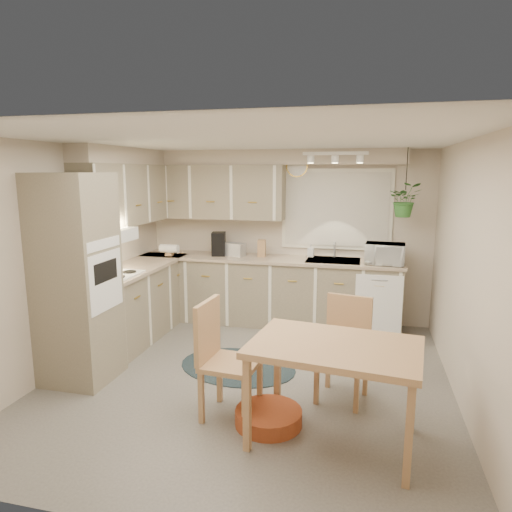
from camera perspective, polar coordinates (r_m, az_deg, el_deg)
name	(u,v)px	position (r m, az deg, el deg)	size (l,w,h in m)	color
floor	(249,379)	(4.87, -0.88, -15.13)	(4.20, 4.20, 0.00)	slate
ceiling	(248,140)	(4.40, -0.97, 14.30)	(4.20, 4.20, 0.00)	silver
wall_back	(286,236)	(6.51, 3.74, 2.47)	(4.00, 0.04, 2.40)	beige
wall_front	(152,341)	(2.59, -12.92, -10.34)	(4.00, 0.04, 2.40)	beige
wall_left	(71,257)	(5.34, -22.15, -0.06)	(0.04, 4.20, 2.40)	beige
wall_right	(468,276)	(4.44, 24.96, -2.30)	(0.04, 4.20, 2.40)	beige
base_cab_left	(138,303)	(6.08, -14.53, -5.68)	(0.60, 1.85, 0.90)	gray
base_cab_back	(267,292)	(6.41, 1.43, -4.49)	(3.60, 0.60, 0.90)	gray
counter_left	(137,267)	(5.96, -14.65, -1.34)	(0.64, 1.89, 0.04)	tan
counter_back	(267,259)	(6.29, 1.43, -0.38)	(3.64, 0.64, 0.04)	tan
oven_stack	(77,279)	(4.89, -21.48, -2.74)	(0.65, 0.65, 2.10)	gray
wall_oven_face	(106,281)	(4.71, -18.29, -3.01)	(0.02, 0.56, 0.58)	white
upper_cab_left	(129,194)	(6.02, -15.63, 7.43)	(0.35, 2.00, 0.75)	gray
upper_cab_back	(214,192)	(6.53, -5.22, 7.98)	(2.00, 0.35, 0.75)	gray
soffit_left	(125,156)	(6.03, -16.07, 11.93)	(0.30, 2.00, 0.20)	beige
soffit_back	(270,157)	(6.34, 1.80, 12.23)	(3.60, 0.30, 0.20)	beige
cooktop	(113,275)	(5.46, -17.41, -2.28)	(0.52, 0.58, 0.02)	white
range_hood	(109,235)	(5.40, -17.86, 2.46)	(0.40, 0.60, 0.14)	white
window_blinds	(336,209)	(6.35, 10.00, 5.76)	(1.40, 0.02, 1.00)	white
window_frame	(336,209)	(6.36, 10.00, 5.77)	(1.50, 0.02, 1.10)	silver
sink	(333,263)	(6.18, 9.62, -0.91)	(0.70, 0.48, 0.10)	#B5B8BE
dishwasher_front	(378,307)	(5.99, 15.03, -6.20)	(0.58, 0.01, 0.83)	white
track_light_bar	(335,153)	(5.82, 9.88, 12.54)	(0.80, 0.04, 0.04)	white
wall_clock	(297,166)	(6.39, 5.15, 11.11)	(0.30, 0.30, 0.03)	#E5B950
dining_table	(333,393)	(3.77, 9.65, -16.51)	(1.28, 0.85, 0.81)	tan
chair_left	(231,360)	(4.02, -3.13, -12.89)	(0.48, 0.48, 1.02)	tan
chair_back	(343,351)	(4.37, 10.77, -11.57)	(0.45, 0.45, 0.96)	tan
braided_rug	(238,366)	(5.15, -2.32, -13.61)	(1.31, 0.98, 0.01)	black
pet_bed	(269,417)	(4.09, 1.58, -19.49)	(0.57, 0.57, 0.13)	#9F441F
microwave	(385,251)	(6.04, 15.81, 0.55)	(0.49, 0.27, 0.33)	white
soap_bottle	(311,254)	(6.34, 6.85, 0.22)	(0.08, 0.19, 0.09)	white
hanging_plant	(405,204)	(5.98, 18.11, 6.24)	(0.39, 0.43, 0.33)	#316E2C
coffee_maker	(219,244)	(6.46, -4.69, 1.52)	(0.18, 0.23, 0.33)	black
toaster	(234,249)	(6.42, -2.75, 0.83)	(0.30, 0.17, 0.18)	#B5B8BE
knife_block	(262,248)	(6.35, 0.71, 0.98)	(0.11, 0.11, 0.23)	tan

